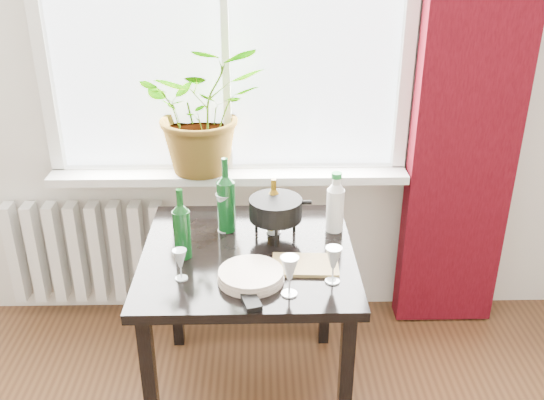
{
  "coord_description": "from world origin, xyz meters",
  "views": [
    {
      "loc": [
        0.15,
        -0.57,
        1.97
      ],
      "look_at": [
        0.2,
        1.55,
        0.97
      ],
      "focal_mm": 40.0,
      "sensor_mm": 36.0,
      "label": 1
    }
  ],
  "objects_px": {
    "wine_bottle_left": "(181,224)",
    "plate_stack": "(251,275)",
    "wineglass_back_center": "(274,214)",
    "bottle_amber": "(274,205)",
    "fondue_pot": "(276,218)",
    "wineglass_back_left": "(225,212)",
    "table": "(248,271)",
    "tv_remote": "(248,295)",
    "cutting_board": "(305,265)",
    "wineglass_front_left": "(180,264)",
    "wineglass_front_right": "(289,276)",
    "radiator": "(88,252)",
    "wine_bottle_right": "(226,195)",
    "cleaning_bottle": "(335,202)",
    "wineglass_far_right": "(333,265)",
    "potted_plant": "(204,108)"
  },
  "relations": [
    {
      "from": "table",
      "to": "tv_remote",
      "type": "xyz_separation_m",
      "value": [
        0.01,
        -0.32,
        0.1
      ]
    },
    {
      "from": "wine_bottle_right",
      "to": "wineglass_front_right",
      "type": "xyz_separation_m",
      "value": [
        0.24,
        -0.5,
        -0.09
      ]
    },
    {
      "from": "table",
      "to": "wine_bottle_right",
      "type": "height_order",
      "value": "wine_bottle_right"
    },
    {
      "from": "wineglass_far_right",
      "to": "wineglass_back_center",
      "type": "distance_m",
      "value": 0.44
    },
    {
      "from": "wineglass_front_right",
      "to": "plate_stack",
      "type": "relative_size",
      "value": 0.63
    },
    {
      "from": "table",
      "to": "cutting_board",
      "type": "bearing_deg",
      "value": -28.2
    },
    {
      "from": "potted_plant",
      "to": "plate_stack",
      "type": "bearing_deg",
      "value": -74.89
    },
    {
      "from": "wine_bottle_left",
      "to": "cleaning_bottle",
      "type": "xyz_separation_m",
      "value": [
        0.62,
        0.21,
        -0.01
      ]
    },
    {
      "from": "radiator",
      "to": "wine_bottle_left",
      "type": "height_order",
      "value": "wine_bottle_left"
    },
    {
      "from": "wineglass_back_center",
      "to": "fondue_pot",
      "type": "bearing_deg",
      "value": -77.23
    },
    {
      "from": "bottle_amber",
      "to": "cutting_board",
      "type": "xyz_separation_m",
      "value": [
        0.11,
        -0.31,
        -0.11
      ]
    },
    {
      "from": "wineglass_back_center",
      "to": "fondue_pot",
      "type": "relative_size",
      "value": 0.67
    },
    {
      "from": "wine_bottle_left",
      "to": "plate_stack",
      "type": "height_order",
      "value": "wine_bottle_left"
    },
    {
      "from": "radiator",
      "to": "wine_bottle_right",
      "type": "relative_size",
      "value": 2.4
    },
    {
      "from": "wine_bottle_left",
      "to": "wineglass_front_left",
      "type": "relative_size",
      "value": 2.34
    },
    {
      "from": "wineglass_back_center",
      "to": "fondue_pot",
      "type": "distance_m",
      "value": 0.03
    },
    {
      "from": "table",
      "to": "bottle_amber",
      "type": "bearing_deg",
      "value": 60.16
    },
    {
      "from": "bottle_amber",
      "to": "wineglass_back_left",
      "type": "distance_m",
      "value": 0.21
    },
    {
      "from": "wine_bottle_left",
      "to": "wineglass_far_right",
      "type": "distance_m",
      "value": 0.61
    },
    {
      "from": "potted_plant",
      "to": "cutting_board",
      "type": "height_order",
      "value": "potted_plant"
    },
    {
      "from": "bottle_amber",
      "to": "wineglass_back_left",
      "type": "height_order",
      "value": "bottle_amber"
    },
    {
      "from": "wineglass_far_right",
      "to": "plate_stack",
      "type": "distance_m",
      "value": 0.31
    },
    {
      "from": "cleaning_bottle",
      "to": "fondue_pot",
      "type": "distance_m",
      "value": 0.26
    },
    {
      "from": "tv_remote",
      "to": "cutting_board",
      "type": "height_order",
      "value": "tv_remote"
    },
    {
      "from": "radiator",
      "to": "table",
      "type": "bearing_deg",
      "value": -36.54
    },
    {
      "from": "bottle_amber",
      "to": "wineglass_back_left",
      "type": "xyz_separation_m",
      "value": [
        -0.21,
        -0.01,
        -0.03
      ]
    },
    {
      "from": "table",
      "to": "plate_stack",
      "type": "xyz_separation_m",
      "value": [
        0.01,
        -0.21,
        0.11
      ]
    },
    {
      "from": "wineglass_front_right",
      "to": "fondue_pot",
      "type": "height_order",
      "value": "fondue_pot"
    },
    {
      "from": "wineglass_back_left",
      "to": "plate_stack",
      "type": "relative_size",
      "value": 0.71
    },
    {
      "from": "table",
      "to": "fondue_pot",
      "type": "bearing_deg",
      "value": 48.6
    },
    {
      "from": "bottle_amber",
      "to": "tv_remote",
      "type": "xyz_separation_m",
      "value": [
        -0.1,
        -0.51,
        -0.11
      ]
    },
    {
      "from": "potted_plant",
      "to": "plate_stack",
      "type": "relative_size",
      "value": 2.49
    },
    {
      "from": "wineglass_back_center",
      "to": "bottle_amber",
      "type": "bearing_deg",
      "value": 89.9
    },
    {
      "from": "cleaning_bottle",
      "to": "wineglass_far_right",
      "type": "relative_size",
      "value": 1.79
    },
    {
      "from": "wineglass_back_left",
      "to": "plate_stack",
      "type": "height_order",
      "value": "wineglass_back_left"
    },
    {
      "from": "wineglass_back_center",
      "to": "wineglass_front_left",
      "type": "distance_m",
      "value": 0.5
    },
    {
      "from": "radiator",
      "to": "potted_plant",
      "type": "xyz_separation_m",
      "value": [
        0.64,
        -0.02,
        0.78
      ]
    },
    {
      "from": "bottle_amber",
      "to": "fondue_pot",
      "type": "distance_m",
      "value": 0.07
    },
    {
      "from": "wineglass_front_left",
      "to": "plate_stack",
      "type": "relative_size",
      "value": 0.5
    },
    {
      "from": "wine_bottle_right",
      "to": "wineglass_back_left",
      "type": "xyz_separation_m",
      "value": [
        -0.01,
        -0.01,
        -0.08
      ]
    },
    {
      "from": "table",
      "to": "wineglass_front_left",
      "type": "height_order",
      "value": "wineglass_front_left"
    },
    {
      "from": "wine_bottle_right",
      "to": "plate_stack",
      "type": "xyz_separation_m",
      "value": [
        0.11,
        -0.4,
        -0.15
      ]
    },
    {
      "from": "wineglass_back_center",
      "to": "plate_stack",
      "type": "height_order",
      "value": "wineglass_back_center"
    },
    {
      "from": "wineglass_back_left",
      "to": "wineglass_front_left",
      "type": "bearing_deg",
      "value": -110.78
    },
    {
      "from": "cleaning_bottle",
      "to": "potted_plant",
      "type": "bearing_deg",
      "value": 142.92
    },
    {
      "from": "wine_bottle_right",
      "to": "wineglass_front_left",
      "type": "relative_size",
      "value": 2.65
    },
    {
      "from": "wine_bottle_right",
      "to": "plate_stack",
      "type": "bearing_deg",
      "value": -75.09
    },
    {
      "from": "radiator",
      "to": "wine_bottle_right",
      "type": "bearing_deg",
      "value": -30.26
    },
    {
      "from": "wineglass_back_center",
      "to": "plate_stack",
      "type": "relative_size",
      "value": 0.68
    },
    {
      "from": "table",
      "to": "wineglass_far_right",
      "type": "relative_size",
      "value": 5.75
    }
  ]
}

